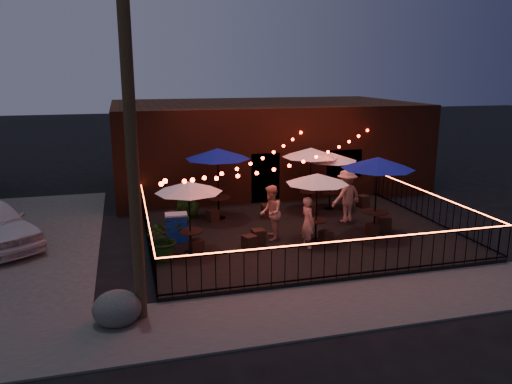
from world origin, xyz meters
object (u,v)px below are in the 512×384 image
at_px(utility_pole, 131,144).
at_px(cafe_table_4, 378,164).
at_px(cafe_table_0, 189,188).
at_px(cooler, 177,227).
at_px(cafe_table_5, 331,158).
at_px(cafe_table_3, 311,153).
at_px(boulder, 117,309).
at_px(cafe_table_1, 218,155).
at_px(cafe_table_2, 317,179).

height_order(utility_pole, cafe_table_4, utility_pole).
distance_m(cafe_table_0, cooler, 1.95).
distance_m(cafe_table_4, cooler, 6.77).
height_order(cafe_table_5, cooler, cafe_table_5).
xyz_separation_m(cafe_table_3, boulder, (-7.29, -7.21, -2.01)).
bearing_deg(cafe_table_4, cafe_table_5, 92.49).
distance_m(utility_pole, boulder, 3.66).
xyz_separation_m(cafe_table_3, cafe_table_5, (0.80, -0.09, -0.19)).
bearing_deg(cafe_table_3, cafe_table_0, -145.60).
relative_size(utility_pole, cafe_table_1, 2.65).
relative_size(utility_pole, boulder, 8.16).
bearing_deg(cafe_table_1, cafe_table_4, -35.02).
relative_size(cafe_table_0, cafe_table_2, 0.90).
distance_m(cafe_table_1, boulder, 8.15).
distance_m(cafe_table_5, boulder, 10.93).
bearing_deg(utility_pole, cafe_table_1, 65.63).
bearing_deg(cafe_table_1, cafe_table_3, 3.53).
height_order(cafe_table_1, cafe_table_2, cafe_table_1).
bearing_deg(cafe_table_2, cafe_table_4, 0.68).
relative_size(utility_pole, cafe_table_0, 3.66).
xyz_separation_m(utility_pole, cafe_table_5, (7.57, 6.96, -1.80)).
height_order(cafe_table_5, boulder, cafe_table_5).
bearing_deg(boulder, cafe_table_3, 44.71).
height_order(cafe_table_0, cooler, cafe_table_0).
xyz_separation_m(cafe_table_4, cafe_table_5, (-0.15, 3.38, -0.34)).
bearing_deg(cafe_table_0, boulder, -120.00).
distance_m(cafe_table_2, cafe_table_4, 2.12).
bearing_deg(boulder, cafe_table_0, 60.00).
bearing_deg(cafe_table_4, cafe_table_3, 105.34).
height_order(cafe_table_1, cooler, cafe_table_1).
relative_size(cooler, boulder, 0.93).
distance_m(cafe_table_1, cooler, 3.39).
xyz_separation_m(cafe_table_0, cafe_table_5, (5.97, 3.45, 0.05)).
bearing_deg(cafe_table_3, cafe_table_1, -176.47).
bearing_deg(utility_pole, cafe_table_4, 24.96).
distance_m(cafe_table_1, cafe_table_2, 4.15).
bearing_deg(cafe_table_0, cafe_table_5, 30.01).
bearing_deg(utility_pole, cafe_table_0, 65.55).
height_order(cafe_table_4, cafe_table_5, cafe_table_4).
height_order(utility_pole, cooler, utility_pole).
bearing_deg(utility_pole, cafe_table_3, 46.20).
distance_m(cafe_table_1, cafe_table_3, 3.68).
bearing_deg(cooler, cafe_table_5, 23.15).
relative_size(cafe_table_1, cafe_table_2, 1.24).
xyz_separation_m(cafe_table_0, cafe_table_1, (1.49, 3.31, 0.39)).
distance_m(cafe_table_4, cafe_table_5, 3.40).
distance_m(utility_pole, cafe_table_5, 10.44).
relative_size(utility_pole, cooler, 8.78).
relative_size(cafe_table_2, cafe_table_4, 0.83).
bearing_deg(cooler, boulder, -107.72).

